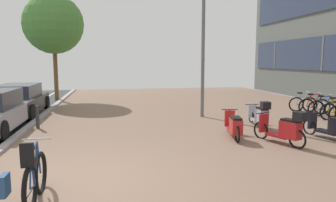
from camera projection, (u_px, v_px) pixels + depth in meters
ground at (162, 178)px, 6.21m from camera, size 21.00×40.00×0.13m
bicycle_foreground at (32, 178)px, 5.09m from camera, size 0.68×1.47×1.13m
bicycle_rack_03 at (336, 111)px, 12.23m from camera, size 1.31×0.48×0.97m
bicycle_rack_04 at (325, 109)px, 12.95m from camera, size 1.26×0.62×0.97m
bicycle_rack_05 at (314, 106)px, 13.66m from camera, size 1.26×0.60×0.97m
bicycle_rack_06 at (303, 104)px, 14.36m from camera, size 1.26×0.50×0.95m
scooter_near at (285, 129)px, 8.56m from camera, size 0.88×1.69×1.02m
scooter_mid at (234, 126)px, 9.29m from camera, size 0.66×1.82×0.79m
scooter_far at (260, 115)px, 10.85m from camera, size 0.54×1.73×0.98m
scooter_extra at (334, 126)px, 9.04m from camera, size 0.72×1.74×0.95m
parked_car_far at (18, 100)px, 13.37m from camera, size 1.88×4.19×1.31m
lamp_post at (203, 27)px, 12.51m from camera, size 0.20×0.52×6.70m
street_tree at (54, 24)px, 17.91m from camera, size 3.43×3.43×6.15m
bollard_far at (37, 117)px, 10.66m from camera, size 0.12×0.12×0.79m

